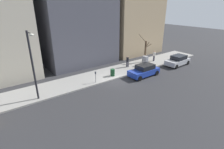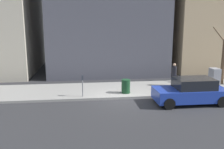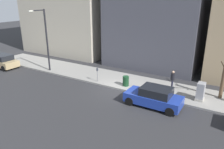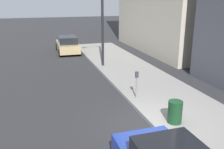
{
  "view_description": "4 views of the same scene",
  "coord_description": "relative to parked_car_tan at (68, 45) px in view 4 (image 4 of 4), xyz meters",
  "views": [
    {
      "loc": [
        -15.71,
        12.08,
        8.69
      ],
      "look_at": [
        -0.33,
        0.67,
        0.96
      ],
      "focal_mm": 28.0,
      "sensor_mm": 36.0,
      "label": 1
    },
    {
      "loc": [
        -14.66,
        2.46,
        4.7
      ],
      "look_at": [
        0.86,
        0.58,
        1.42
      ],
      "focal_mm": 40.0,
      "sensor_mm": 36.0,
      "label": 2
    },
    {
      "loc": [
        -15.5,
        -8.8,
        7.75
      ],
      "look_at": [
        0.05,
        0.62,
        1.31
      ],
      "focal_mm": 35.0,
      "sensor_mm": 36.0,
      "label": 3
    },
    {
      "loc": [
        -4.14,
        -8.07,
        4.88
      ],
      "look_at": [
        -0.33,
        3.98,
        0.98
      ],
      "focal_mm": 40.0,
      "sensor_mm": 36.0,
      "label": 4
    }
  ],
  "objects": [
    {
      "name": "sidewalk",
      "position": [
        3.18,
        -14.86,
        -0.66
      ],
      "size": [
        4.0,
        36.0,
        0.15
      ],
      "primitive_type": "cube",
      "color": "gray",
      "rests_on": "ground"
    },
    {
      "name": "parking_meter",
      "position": [
        1.63,
        -12.38,
        0.24
      ],
      "size": [
        0.14,
        0.1,
        1.35
      ],
      "color": "slate",
      "rests_on": "sidewalk"
    },
    {
      "name": "trash_bin",
      "position": [
        2.08,
        -15.19,
        -0.14
      ],
      "size": [
        0.56,
        0.56,
        0.9
      ],
      "primitive_type": "cylinder",
      "color": "#14381E",
      "rests_on": "sidewalk"
    },
    {
      "name": "ground_plane",
      "position": [
        1.18,
        -14.86,
        -0.74
      ],
      "size": [
        120.0,
        120.0,
        0.0
      ],
      "primitive_type": "plane",
      "color": "#2B2B2D"
    },
    {
      "name": "parked_car_tan",
      "position": [
        0.0,
        0.0,
        0.0
      ],
      "size": [
        2.0,
        4.24,
        1.52
      ],
      "rotation": [
        0.0,
        0.0,
        -0.02
      ],
      "color": "tan",
      "rests_on": "ground"
    },
    {
      "name": "streetlamp",
      "position": [
        1.47,
        -5.9,
        3.28
      ],
      "size": [
        1.97,
        0.32,
        6.5
      ],
      "color": "black",
      "rests_on": "sidewalk"
    }
  ]
}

